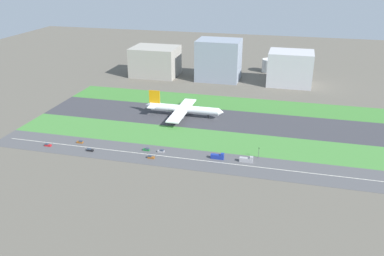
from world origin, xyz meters
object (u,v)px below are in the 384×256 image
Objects in this scene: office_tower at (290,68)px; fuel_tank_west at (269,66)px; airliner at (182,109)px; car_1 at (151,157)px; car_3 at (48,145)px; traffic_light at (259,152)px; car_5 at (80,142)px; truck_0 at (218,156)px; car_4 at (147,149)px; truck_1 at (247,160)px; terminal_building at (155,61)px; hangar_building at (219,60)px; car_2 at (90,150)px; car_0 at (161,151)px; fuel_tank_centre at (293,67)px.

fuel_tank_west is at bearing 117.41° from office_tower.
car_1 is (0.95, -78.00, -5.31)m from airliner.
office_tower reaches higher than airliner.
office_tower is (79.99, 114.00, 10.46)m from airliner.
car_3 is at bearing -128.55° from office_tower.
car_3 is 141.44m from traffic_light.
office_tower reaches higher than traffic_light.
truck_0 is at bearing -0.00° from car_5.
car_4 is at bearing -171.56° from car_3.
car_1 is (6.58, -10.00, 0.00)m from car_4.
truck_1 is 220.01m from terminal_building.
car_4 is at bearing 180.00° from truck_1.
truck_0 is 186.34m from hangar_building.
traffic_light is 174.91m from office_tower.
traffic_light is at bearing -170.62° from car_2.
car_4 is at bearing -105.34° from fuel_tank_west.
hangar_building is (-60.02, 174.01, 16.56)m from traffic_light.
truck_1 is at bearing -0.00° from car_0.
car_5 is at bearing -116.03° from fuel_tank_west.
truck_0 is 0.17× the size of terminal_building.
fuel_tank_centre is (154.97, 237.00, 6.32)m from car_3.
car_3 is 134.07m from truck_1.
truck_0 is 0.51× the size of fuel_tank_west.
fuel_tank_centre is at bearing -108.87° from car_1.
fuel_tank_centre reaches higher than fuel_tank_west.
hangar_building is at bearing -112.68° from car_3.
car_1 is 193.13m from hangar_building.
car_3 is 31.32m from car_2.
car_1 is at bearing -166.41° from truck_0.
office_tower reaches higher than truck_1.
terminal_building reaches higher than car_4.
airliner is 3.96× the size of fuel_tank_west.
traffic_light is 0.17× the size of office_tower.
truck_0 is at bearing -162.21° from traffic_light.
traffic_light is (140.25, 17.99, 3.37)m from car_3.
fuel_tank_west is at bearing 70.39° from airliner.
hangar_building is (61.42, 182.00, 19.93)m from car_5.
terminal_building reaches higher than traffic_light.
car_5 is at bearing -87.49° from terminal_building.
car_2 is at bearing -180.00° from car_3.
car_0 is 56.11m from truck_1.
car_0 is 63.25m from traffic_light.
truck_1 is 227.10m from fuel_tank_west.
car_4 is at bearing 0.00° from car_5.
car_3 is 21.31m from car_5.
car_2 is at bearing -174.42° from truck_1.
car_5 is 182.75m from terminal_building.
truck_0 and truck_1 have the same top height.
airliner reaches higher than car_5.
office_tower reaches higher than car_3.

